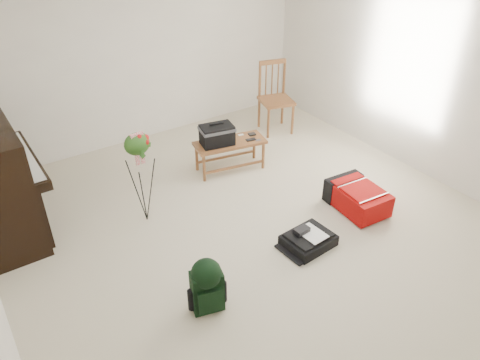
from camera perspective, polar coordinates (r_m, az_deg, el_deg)
floor at (r=5.10m, az=2.08°, el=-6.27°), size 5.00×5.50×0.01m
wall_back at (r=6.68m, az=-12.18°, el=14.95°), size 5.00×0.04×2.50m
wall_right at (r=6.14m, az=21.99°, el=11.78°), size 0.04×5.50×2.50m
bench at (r=5.87m, az=-2.22°, el=5.15°), size 0.96×0.53×0.70m
dining_chair at (r=7.00m, az=4.26°, el=9.89°), size 0.55×0.55×1.04m
red_suitcase at (r=5.53m, az=13.78°, el=-1.85°), size 0.51×0.71×0.29m
black_duffel at (r=4.93m, az=8.33°, el=-7.17°), size 0.52×0.43×0.21m
green_backpack at (r=4.11m, az=-4.04°, el=-12.45°), size 0.31×0.28×0.54m
flower_stand at (r=5.06m, az=-11.90°, el=0.18°), size 0.37×0.37×1.11m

